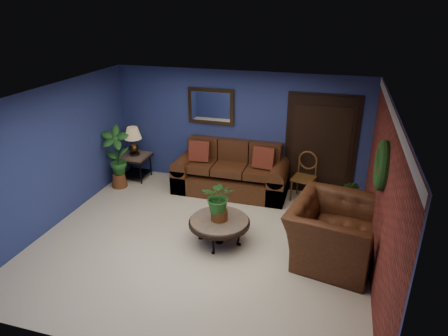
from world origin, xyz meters
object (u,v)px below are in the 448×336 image
(coffee_table, at_px, (219,222))
(table_lamp, at_px, (133,138))
(sofa, at_px, (232,175))
(armchair, at_px, (333,232))
(end_table, at_px, (135,160))
(side_chair, at_px, (305,173))

(coffee_table, distance_m, table_lamp, 3.34)
(sofa, height_order, armchair, sofa)
(armchair, bearing_deg, sofa, 59.54)
(end_table, height_order, table_lamp, table_lamp)
(sofa, xyz_separation_m, table_lamp, (-2.28, -0.04, 0.63))
(sofa, relative_size, table_lamp, 3.78)
(end_table, bearing_deg, sofa, 1.00)
(table_lamp, xyz_separation_m, side_chair, (3.82, 0.07, -0.42))
(coffee_table, relative_size, table_lamp, 1.64)
(coffee_table, distance_m, side_chair, 2.40)
(coffee_table, xyz_separation_m, table_lamp, (-2.61, 2.00, 0.60))
(table_lamp, bearing_deg, side_chair, 1.08)
(sofa, distance_m, armchair, 2.92)
(sofa, xyz_separation_m, armchair, (2.17, -1.95, 0.12))
(side_chair, bearing_deg, table_lamp, -165.31)
(coffee_table, height_order, table_lamp, table_lamp)
(end_table, height_order, armchair, armchair)
(sofa, relative_size, armchair, 1.64)
(armchair, bearing_deg, coffee_table, 104.06)
(end_table, bearing_deg, coffee_table, -37.43)
(coffee_table, bearing_deg, sofa, 99.22)
(coffee_table, xyz_separation_m, end_table, (-2.61, 2.00, 0.06))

